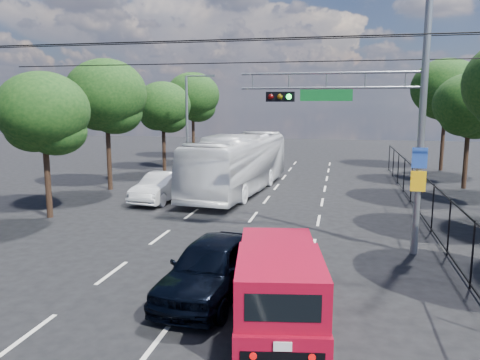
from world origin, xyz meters
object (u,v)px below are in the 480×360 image
(white_bus, at_px, (238,163))
(white_van, at_px, (161,187))
(signal_mast, at_px, (385,103))
(navy_hatchback, at_px, (212,267))
(red_pickup, at_px, (278,283))

(white_bus, xyz_separation_m, white_van, (-3.50, -3.43, -0.94))
(white_bus, height_order, white_van, white_bus)
(signal_mast, relative_size, navy_hatchback, 1.99)
(red_pickup, height_order, white_van, red_pickup)
(navy_hatchback, bearing_deg, white_van, 123.97)
(red_pickup, height_order, navy_hatchback, red_pickup)
(red_pickup, xyz_separation_m, white_bus, (-4.51, 16.25, 0.67))
(white_bus, bearing_deg, navy_hatchback, -74.93)
(red_pickup, bearing_deg, white_bus, 105.53)
(signal_mast, distance_m, white_bus, 12.85)
(white_bus, bearing_deg, red_pickup, -68.96)
(signal_mast, xyz_separation_m, white_bus, (-7.28, 9.97, -3.54))
(signal_mast, xyz_separation_m, white_van, (-10.78, 6.54, -4.48))
(signal_mast, xyz_separation_m, navy_hatchback, (-4.76, -4.99, -4.43))
(navy_hatchback, bearing_deg, white_bus, 105.97)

